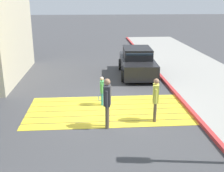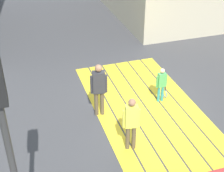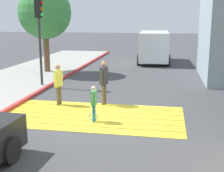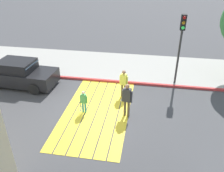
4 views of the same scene
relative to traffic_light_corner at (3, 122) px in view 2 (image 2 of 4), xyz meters
name	(u,v)px [view 2 (image 2 of 4)]	position (x,y,z in m)	size (l,w,h in m)	color
ground_plane	(146,108)	(3.58, -4.08, -3.04)	(120.00, 120.00, 0.00)	#424244
crosswalk_stripes	(146,107)	(3.58, -4.08, -3.03)	(6.40, 3.25, 0.01)	yellow
traffic_light_corner	(3,122)	(0.00, 0.00, 0.00)	(0.39, 0.28, 4.24)	#2D2D2D
pedestrian_adult_lead	(99,87)	(3.69, -2.55, -2.01)	(0.28, 0.51, 1.77)	brown
pedestrian_adult_trailing	(131,121)	(1.93, -2.93, -2.09)	(0.27, 0.47, 1.62)	brown
pedestrian_child_with_racket	(162,83)	(3.79, -4.69, -2.35)	(0.28, 0.38, 1.23)	teal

